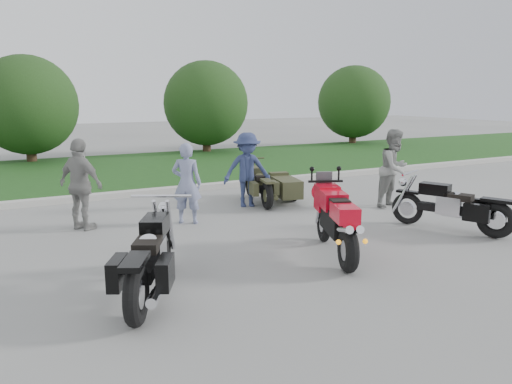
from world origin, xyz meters
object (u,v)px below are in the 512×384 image
cruiser_right (455,208)px  person_grey (394,168)px  person_stripe (187,183)px  sportbike_red (336,219)px  person_back (81,185)px  cruiser_sidecar (274,187)px  person_denim (247,170)px  cruiser_left (150,261)px

cruiser_right → person_grey: size_ratio=1.21×
person_stripe → person_grey: size_ratio=0.91×
sportbike_red → person_back: bearing=155.0°
cruiser_sidecar → person_denim: 0.91m
sportbike_red → cruiser_right: sportbike_red is taller
person_stripe → person_back: bearing=18.6°
cruiser_sidecar → person_stripe: 2.74m
person_back → person_denim: bearing=-119.8°
sportbike_red → cruiser_right: size_ratio=0.97×
person_denim → person_back: (-3.75, -0.33, 0.02)m
sportbike_red → cruiser_sidecar: 4.21m
cruiser_right → person_grey: 2.29m
cruiser_left → person_grey: size_ratio=1.28×
cruiser_left → cruiser_sidecar: cruiser_left is taller
sportbike_red → person_stripe: size_ratio=1.29×
cruiser_right → person_stripe: 5.25m
sportbike_red → person_back: size_ratio=1.20×
cruiser_sidecar → person_grey: (2.23, -1.70, 0.51)m
cruiser_right → person_stripe: size_ratio=1.33×
cruiser_left → cruiser_sidecar: bearing=72.1°
cruiser_sidecar → person_grey: person_grey is taller
cruiser_sidecar → person_back: (-4.53, -0.40, 0.50)m
cruiser_right → person_back: person_back is taller
person_stripe → person_denim: (1.79, 0.81, 0.04)m
cruiser_sidecar → person_stripe: (-2.56, -0.88, 0.43)m
sportbike_red → cruiser_sidecar: sportbike_red is taller
person_grey → cruiser_sidecar: bearing=128.0°
sportbike_red → person_grey: person_grey is taller
person_stripe → person_grey: (4.79, -0.81, 0.08)m
sportbike_red → cruiser_sidecar: size_ratio=0.99×
sportbike_red → cruiser_right: bearing=25.2°
sportbike_red → cruiser_right: 2.93m
person_grey → person_back: bearing=154.5°
sportbike_red → person_denim: person_denim is taller
cruiser_left → cruiser_right: (6.04, 0.38, -0.04)m
cruiser_sidecar → person_denim: bearing=-162.0°
person_denim → person_back: size_ratio=0.97×
sportbike_red → person_stripe: 3.44m
person_grey → cruiser_left: bearing=-173.2°
cruiser_right → cruiser_left: bearing=159.7°
person_grey → cruiser_right: bearing=-117.5°
cruiser_left → person_back: size_ratio=1.30×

